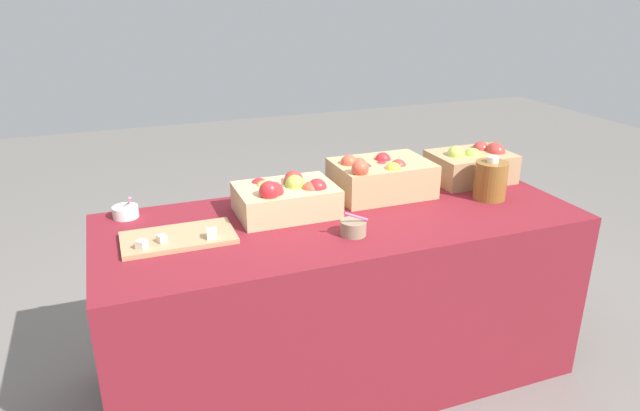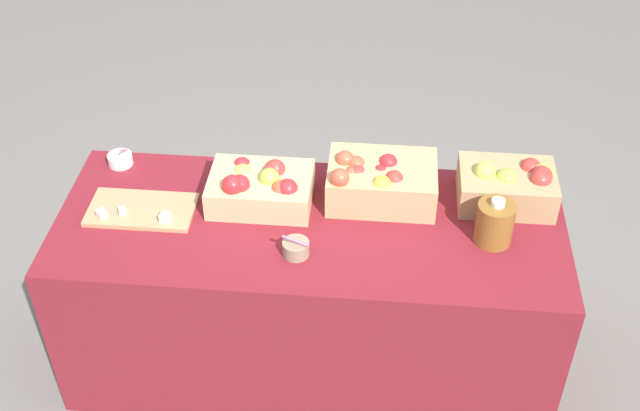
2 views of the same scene
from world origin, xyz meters
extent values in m
plane|color=slate|center=(0.00, 0.00, 0.00)|extent=(10.00, 10.00, 0.00)
cube|color=maroon|center=(0.00, 0.00, 0.37)|extent=(1.90, 0.76, 0.74)
cube|color=tan|center=(0.73, 0.20, 0.81)|extent=(0.36, 0.26, 0.13)
sphere|color=#B2332D|center=(0.85, 0.19, 0.87)|extent=(0.08, 0.08, 0.08)
sphere|color=#B2332D|center=(0.82, 0.25, 0.86)|extent=(0.08, 0.08, 0.08)
sphere|color=#B2C64C|center=(0.86, 0.22, 0.86)|extent=(0.08, 0.08, 0.08)
sphere|color=#B2332D|center=(0.84, 0.17, 0.87)|extent=(0.08, 0.08, 0.08)
sphere|color=#B2C64C|center=(0.64, 0.19, 0.87)|extent=(0.08, 0.08, 0.08)
sphere|color=#99B742|center=(0.72, 0.18, 0.86)|extent=(0.08, 0.08, 0.08)
cube|color=tan|center=(0.26, 0.18, 0.81)|extent=(0.41, 0.29, 0.15)
sphere|color=#B2332D|center=(0.30, 0.12, 0.87)|extent=(0.07, 0.07, 0.07)
sphere|color=#B2332D|center=(0.17, 0.15, 0.86)|extent=(0.07, 0.07, 0.07)
sphere|color=red|center=(0.25, 0.17, 0.86)|extent=(0.07, 0.07, 0.07)
sphere|color=#D14C33|center=(0.11, 0.20, 0.89)|extent=(0.07, 0.07, 0.07)
sphere|color=red|center=(0.28, 0.21, 0.88)|extent=(0.07, 0.07, 0.07)
sphere|color=#D14C33|center=(0.10, 0.07, 0.91)|extent=(0.07, 0.07, 0.07)
sphere|color=#D14C33|center=(0.14, 0.15, 0.86)|extent=(0.07, 0.07, 0.07)
sphere|color=gold|center=(0.26, 0.08, 0.88)|extent=(0.07, 0.07, 0.07)
sphere|color=#D14C33|center=(0.16, 0.19, 0.87)|extent=(0.07, 0.07, 0.07)
cube|color=tan|center=(-0.20, 0.11, 0.80)|extent=(0.39, 0.27, 0.11)
sphere|color=red|center=(-0.14, 0.15, 0.83)|extent=(0.08, 0.08, 0.08)
sphere|color=red|center=(-0.09, 0.05, 0.85)|extent=(0.08, 0.08, 0.08)
sphere|color=#99B742|center=(-0.16, 0.10, 0.86)|extent=(0.08, 0.08, 0.08)
sphere|color=#D14C33|center=(-0.11, 0.06, 0.84)|extent=(0.08, 0.08, 0.08)
sphere|color=red|center=(-0.26, 0.05, 0.86)|extent=(0.08, 0.08, 0.08)
sphere|color=#B2C64C|center=(-0.27, 0.15, 0.83)|extent=(0.08, 0.08, 0.08)
sphere|color=red|center=(-0.28, 0.20, 0.83)|extent=(0.08, 0.08, 0.08)
sphere|color=#B2332D|center=(-0.16, 0.14, 0.85)|extent=(0.08, 0.08, 0.08)
sphere|color=#B2332D|center=(-0.15, 0.16, 0.86)|extent=(0.08, 0.08, 0.08)
sphere|color=red|center=(-0.29, 0.03, 0.87)|extent=(0.08, 0.08, 0.08)
cube|color=tan|center=(-0.64, 0.01, 0.75)|extent=(0.40, 0.22, 0.02)
cube|color=beige|center=(-0.77, -0.06, 0.77)|extent=(0.04, 0.04, 0.03)
cube|color=beige|center=(-0.53, -0.06, 0.78)|extent=(0.04, 0.04, 0.04)
cube|color=beige|center=(-0.70, -0.03, 0.77)|extent=(0.04, 0.04, 0.03)
cylinder|color=gray|center=(-0.03, -0.18, 0.77)|extent=(0.10, 0.10, 0.05)
cylinder|color=#EA598C|center=(-0.03, -0.19, 0.82)|extent=(0.10, 0.01, 0.05)
cylinder|color=silver|center=(-0.80, 0.30, 0.76)|extent=(0.10, 0.10, 0.05)
cylinder|color=#EA598C|center=(-0.78, 0.30, 0.81)|extent=(0.01, 0.08, 0.06)
cylinder|color=brown|center=(0.67, -0.04, 0.82)|extent=(0.14, 0.14, 0.16)
cylinder|color=silver|center=(0.67, -0.04, 0.91)|extent=(0.05, 0.05, 0.02)
camera|label=1|loc=(-0.83, -1.93, 1.61)|focal=32.15mm
camera|label=2|loc=(0.25, -2.31, 2.71)|focal=46.04mm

